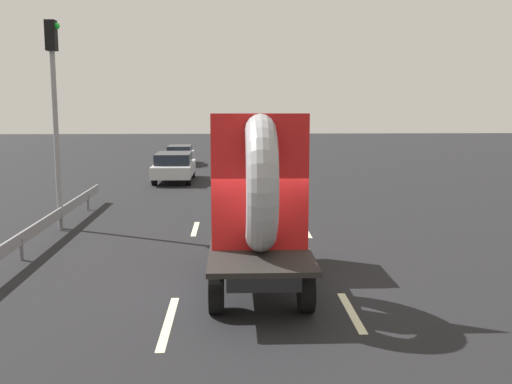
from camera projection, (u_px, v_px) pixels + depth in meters
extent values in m
plane|color=black|center=(257.00, 293.00, 12.63)|extent=(120.00, 120.00, 0.00)
cylinder|color=black|center=(220.00, 248.00, 14.70)|extent=(0.28, 0.86, 0.86)
cylinder|color=black|center=(289.00, 247.00, 14.77)|extent=(0.28, 0.86, 0.86)
cylinder|color=black|center=(216.00, 291.00, 11.38)|extent=(0.28, 0.86, 0.86)
cylinder|color=black|center=(306.00, 290.00, 11.45)|extent=(0.28, 0.86, 0.86)
cube|color=black|center=(258.00, 248.00, 12.94)|extent=(1.30, 5.32, 0.25)
cube|color=maroon|center=(255.00, 198.00, 14.55)|extent=(2.00, 1.82, 1.35)
cube|color=black|center=(255.00, 186.00, 14.45)|extent=(2.02, 1.73, 0.44)
cube|color=black|center=(260.00, 251.00, 12.01)|extent=(2.00, 3.51, 0.10)
cube|color=black|center=(256.00, 206.00, 13.61)|extent=(1.80, 0.08, 1.10)
torus|color=#9E9EA3|center=(260.00, 183.00, 11.66)|extent=(0.59, 2.67, 2.67)
cube|color=red|center=(260.00, 183.00, 11.66)|extent=(1.90, 0.03, 2.67)
cylinder|color=black|center=(161.00, 171.00, 31.23)|extent=(0.23, 0.66, 0.66)
cylinder|color=black|center=(192.00, 171.00, 31.29)|extent=(0.23, 0.66, 0.66)
cylinder|color=black|center=(154.00, 178.00, 28.48)|extent=(0.23, 0.66, 0.66)
cylinder|color=black|center=(189.00, 178.00, 28.54)|extent=(0.23, 0.66, 0.66)
cube|color=silver|center=(174.00, 169.00, 29.84)|extent=(1.87, 4.36, 0.57)
cube|color=black|center=(174.00, 158.00, 29.66)|extent=(1.68, 2.44, 0.52)
cylinder|color=gray|center=(56.00, 142.00, 18.51)|extent=(0.16, 0.16, 5.46)
cube|color=black|center=(51.00, 35.00, 18.03)|extent=(0.30, 0.36, 0.90)
sphere|color=#19D833|center=(56.00, 26.00, 17.99)|extent=(0.20, 0.20, 0.20)
cube|color=gray|center=(42.00, 225.00, 16.84)|extent=(0.06, 14.06, 0.32)
cylinder|color=slate|center=(21.00, 250.00, 15.14)|extent=(0.10, 0.10, 0.55)
cylinder|color=slate|center=(61.00, 222.00, 18.61)|extent=(0.10, 0.10, 0.55)
cylinder|color=slate|center=(88.00, 203.00, 22.09)|extent=(0.10, 0.10, 0.55)
cube|color=beige|center=(168.00, 322.00, 10.96)|extent=(0.16, 2.70, 0.01)
cube|color=beige|center=(195.00, 229.00, 18.87)|extent=(0.16, 2.11, 0.01)
cube|color=beige|center=(351.00, 312.00, 11.48)|extent=(0.16, 2.22, 0.01)
cube|color=beige|center=(305.00, 230.00, 18.70)|extent=(0.16, 2.19, 0.01)
cylinder|color=black|center=(171.00, 158.00, 38.77)|extent=(0.19, 0.56, 0.56)
cylinder|color=black|center=(192.00, 158.00, 38.82)|extent=(0.19, 0.56, 0.56)
cylinder|color=black|center=(167.00, 162.00, 36.46)|extent=(0.19, 0.56, 0.56)
cylinder|color=black|center=(190.00, 162.00, 36.51)|extent=(0.19, 0.56, 0.56)
cube|color=silver|center=(180.00, 156.00, 37.61)|extent=(1.57, 3.65, 0.48)
cube|color=black|center=(180.00, 149.00, 37.45)|extent=(1.41, 2.05, 0.43)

